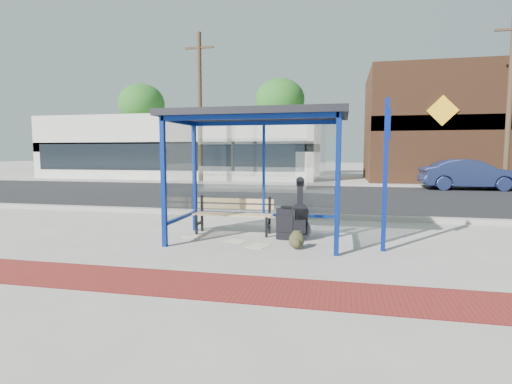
% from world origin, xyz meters
% --- Properties ---
extents(ground, '(120.00, 120.00, 0.00)m').
position_xyz_m(ground, '(0.00, 0.00, 0.00)').
color(ground, '#B2ADA0').
rests_on(ground, ground).
extents(brick_paver_strip, '(60.00, 1.00, 0.01)m').
position_xyz_m(brick_paver_strip, '(0.00, -2.60, 0.01)').
color(brick_paver_strip, maroon).
rests_on(brick_paver_strip, ground).
extents(curb_near, '(60.00, 0.25, 0.12)m').
position_xyz_m(curb_near, '(0.00, 2.90, 0.06)').
color(curb_near, gray).
rests_on(curb_near, ground).
extents(street_asphalt, '(60.00, 10.00, 0.00)m').
position_xyz_m(street_asphalt, '(0.00, 8.00, 0.00)').
color(street_asphalt, black).
rests_on(street_asphalt, ground).
extents(curb_far, '(60.00, 0.25, 0.12)m').
position_xyz_m(curb_far, '(0.00, 13.10, 0.06)').
color(curb_far, gray).
rests_on(curb_far, ground).
extents(far_sidewalk, '(60.00, 4.00, 0.01)m').
position_xyz_m(far_sidewalk, '(0.00, 15.00, 0.00)').
color(far_sidewalk, '#B2ADA0').
rests_on(far_sidewalk, ground).
extents(bus_shelter, '(3.30, 1.80, 2.42)m').
position_xyz_m(bus_shelter, '(0.00, 0.07, 2.07)').
color(bus_shelter, navy).
rests_on(bus_shelter, ground).
extents(storefront_white, '(18.00, 6.04, 4.00)m').
position_xyz_m(storefront_white, '(-9.00, 17.99, 2.00)').
color(storefront_white, silver).
rests_on(storefront_white, ground).
extents(storefront_brown, '(10.00, 7.08, 6.40)m').
position_xyz_m(storefront_brown, '(8.00, 18.49, 3.20)').
color(storefront_brown, '#59331E').
rests_on(storefront_brown, ground).
extents(tree_left, '(3.60, 3.60, 7.03)m').
position_xyz_m(tree_left, '(-14.00, 22.00, 5.45)').
color(tree_left, '#4C3826').
rests_on(tree_left, ground).
extents(tree_mid, '(3.60, 3.60, 7.03)m').
position_xyz_m(tree_mid, '(-3.00, 22.00, 5.45)').
color(tree_mid, '#4C3826').
rests_on(tree_mid, ground).
extents(utility_pole_west, '(1.60, 0.24, 8.00)m').
position_xyz_m(utility_pole_west, '(-6.00, 13.40, 4.11)').
color(utility_pole_west, '#4C3826').
rests_on(utility_pole_west, ground).
extents(utility_pole_east, '(1.60, 0.24, 8.00)m').
position_xyz_m(utility_pole_east, '(9.00, 13.40, 4.11)').
color(utility_pole_east, '#4C3826').
rests_on(utility_pole_east, ground).
extents(bench, '(1.64, 0.43, 0.77)m').
position_xyz_m(bench, '(-0.60, 0.61, 0.44)').
color(bench, black).
rests_on(bench, ground).
extents(guitar_bag, '(0.43, 0.19, 1.14)m').
position_xyz_m(guitar_bag, '(0.80, 0.25, 0.42)').
color(guitar_bag, black).
rests_on(guitar_bag, ground).
extents(suitcase, '(0.41, 0.30, 0.65)m').
position_xyz_m(suitcase, '(0.55, 0.30, 0.30)').
color(suitcase, black).
rests_on(suitcase, ground).
extents(backpack, '(0.28, 0.26, 0.32)m').
position_xyz_m(backpack, '(0.82, -0.44, 0.15)').
color(backpack, '#2E2F1A').
rests_on(backpack, ground).
extents(sign_post, '(0.12, 0.32, 2.56)m').
position_xyz_m(sign_post, '(2.28, -0.27, 1.44)').
color(sign_post, navy).
rests_on(sign_post, ground).
extents(newspaper_a, '(0.54, 0.50, 0.01)m').
position_xyz_m(newspaper_a, '(-1.30, 0.09, 0.00)').
color(newspaper_a, white).
rests_on(newspaper_a, ground).
extents(newspaper_b, '(0.43, 0.49, 0.01)m').
position_xyz_m(newspaper_b, '(0.13, -0.38, 0.00)').
color(newspaper_b, white).
rests_on(newspaper_b, ground).
extents(newspaper_c, '(0.47, 0.42, 0.01)m').
position_xyz_m(newspaper_c, '(-0.36, -0.07, 0.00)').
color(newspaper_c, white).
rests_on(newspaper_c, ground).
extents(parked_car, '(4.21, 1.66, 1.36)m').
position_xyz_m(parked_car, '(7.14, 12.25, 0.68)').
color(parked_car, '#1B254D').
rests_on(parked_car, ground).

